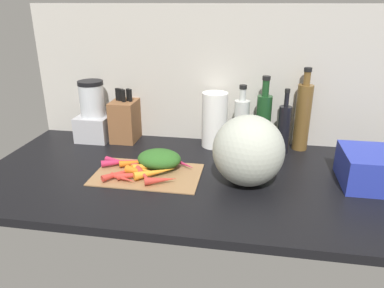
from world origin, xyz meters
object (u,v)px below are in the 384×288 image
object	(u,v)px
carrot_10	(123,178)
blender_appliance	(94,115)
carrot_9	(123,172)
dish_rack	(381,169)
knife_block	(126,120)
carrot_7	(181,163)
carrot_8	(123,162)
carrot_12	(142,162)
carrot_0	(136,175)
carrot_4	(155,172)
carrot_5	(161,180)
carrot_3	(149,166)
bottle_0	(241,123)
bottle_1	(263,120)
carrot_1	(144,170)
carrot_2	(143,174)
carrot_6	(139,172)
bottle_3	(303,116)
paper_towel_roll	(214,120)
carrot_11	(122,162)
winter_squash	(248,151)
bottle_2	(284,128)
cutting_board	(148,174)

from	to	relation	value
carrot_10	blender_appliance	world-z (taller)	blender_appliance
carrot_9	dish_rack	size ratio (longest dim) A/B	0.61
knife_block	carrot_7	bearing A→B (deg)	-40.15
knife_block	dish_rack	distance (cm)	107.24
carrot_8	dish_rack	world-z (taller)	dish_rack
carrot_12	carrot_9	bearing A→B (deg)	-113.20
carrot_7	knife_block	world-z (taller)	knife_block
carrot_0	carrot_10	size ratio (longest dim) A/B	1.23
carrot_4	carrot_5	world-z (taller)	carrot_4
carrot_3	bottle_0	world-z (taller)	bottle_0
bottle_1	carrot_9	bearing A→B (deg)	-143.66
bottle_1	knife_block	bearing A→B (deg)	179.01
carrot_10	dish_rack	bearing A→B (deg)	8.86
carrot_1	carrot_9	xyz separation A→B (cm)	(-7.05, -3.50, 0.15)
carrot_10	knife_block	xyz separation A→B (cm)	(-13.57, 42.65, 7.92)
carrot_2	dish_rack	distance (cm)	84.26
carrot_4	carrot_6	bearing A→B (deg)	-174.15
carrot_1	bottle_3	size ratio (longest dim) A/B	0.31
carrot_8	paper_towel_roll	xyz separation A→B (cm)	(32.66, 28.42, 10.26)
carrot_9	bottle_3	xyz separation A→B (cm)	(67.26, 39.94, 13.09)
blender_appliance	bottle_0	distance (cm)	67.74
carrot_4	carrot_7	size ratio (longest dim) A/B	1.08
carrot_6	carrot_11	world-z (taller)	carrot_6
carrot_5	bottle_1	xyz separation A→B (cm)	(35.29, 41.42, 10.77)
paper_towel_roll	carrot_8	bearing A→B (deg)	-138.97
carrot_12	winter_squash	xyz separation A→B (cm)	(40.96, -6.89, 10.47)
carrot_10	carrot_12	world-z (taller)	carrot_12
carrot_6	carrot_10	size ratio (longest dim) A/B	0.96
carrot_2	carrot_8	world-z (taller)	carrot_2
winter_squash	carrot_10	bearing A→B (deg)	-170.37
carrot_6	winter_squash	bearing A→B (deg)	3.59
paper_towel_roll	bottle_2	bearing A→B (deg)	-5.09
carrot_1	winter_squash	bearing A→B (deg)	-0.49
winter_squash	carrot_9	bearing A→B (deg)	-175.99
bottle_1	bottle_2	bearing A→B (deg)	-17.98
bottle_2	dish_rack	size ratio (longest dim) A/B	1.04
carrot_1	carrot_6	xyz separation A→B (cm)	(-0.97, -2.79, 0.62)
carrot_11	dish_rack	bearing A→B (deg)	0.60
carrot_9	carrot_3	bearing A→B (deg)	34.49
carrot_3	carrot_10	distance (cm)	11.88
carrot_7	carrot_11	distance (cm)	22.94
carrot_5	winter_squash	distance (cm)	32.31
carrot_2	carrot_9	xyz separation A→B (cm)	(-7.99, 0.98, -0.49)
cutting_board	carrot_2	world-z (taller)	carrot_2
carrot_11	carrot_6	bearing A→B (deg)	-41.01
carrot_8	dish_rack	size ratio (longest dim) A/B	0.61
bottle_0	carrot_11	bearing A→B (deg)	-148.12
winter_squash	carrot_2	bearing A→B (deg)	-173.65
carrot_0	carrot_2	xyz separation A→B (cm)	(2.51, 0.37, 0.39)
carrot_12	bottle_3	size ratio (longest dim) A/B	0.49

